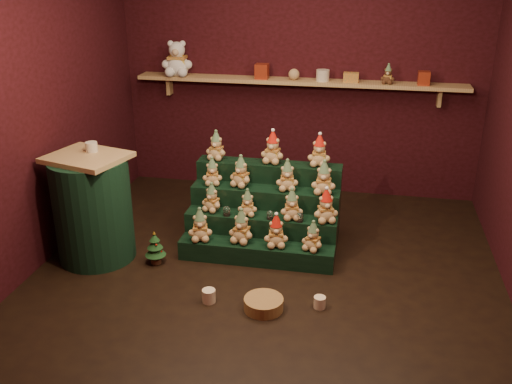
% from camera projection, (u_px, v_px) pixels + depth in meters
% --- Properties ---
extents(ground, '(4.00, 4.00, 0.00)m').
position_uv_depth(ground, '(267.00, 272.00, 4.99)').
color(ground, black).
rests_on(ground, ground).
extents(back_wall, '(4.00, 0.10, 2.80)m').
position_uv_depth(back_wall, '(301.00, 69.00, 6.32)').
color(back_wall, black).
rests_on(back_wall, ground).
extents(front_wall, '(4.00, 0.10, 2.80)m').
position_uv_depth(front_wall, '(190.00, 229.00, 2.60)').
color(front_wall, black).
rests_on(front_wall, ground).
extents(left_wall, '(0.10, 4.00, 2.80)m').
position_uv_depth(left_wall, '(30.00, 104.00, 4.83)').
color(left_wall, black).
rests_on(left_wall, ground).
extents(back_shelf, '(3.60, 0.26, 0.24)m').
position_uv_depth(back_shelf, '(298.00, 82.00, 6.20)').
color(back_shelf, tan).
rests_on(back_shelf, ground).
extents(riser_tier_front, '(1.40, 0.22, 0.18)m').
position_uv_depth(riser_tier_front, '(256.00, 253.00, 5.12)').
color(riser_tier_front, black).
rests_on(riser_tier_front, ground).
extents(riser_tier_midfront, '(1.40, 0.22, 0.36)m').
position_uv_depth(riser_tier_midfront, '(261.00, 233.00, 5.29)').
color(riser_tier_midfront, black).
rests_on(riser_tier_midfront, ground).
extents(riser_tier_midback, '(1.40, 0.22, 0.54)m').
position_uv_depth(riser_tier_midback, '(265.00, 215.00, 5.45)').
color(riser_tier_midback, black).
rests_on(riser_tier_midback, ground).
extents(riser_tier_back, '(1.40, 0.22, 0.72)m').
position_uv_depth(riser_tier_back, '(269.00, 197.00, 5.62)').
color(riser_tier_back, black).
rests_on(riser_tier_back, ground).
extents(teddy_0, '(0.26, 0.24, 0.30)m').
position_uv_depth(teddy_0, '(200.00, 225.00, 5.11)').
color(teddy_0, tan).
rests_on(teddy_0, riser_tier_front).
extents(teddy_1, '(0.26, 0.24, 0.31)m').
position_uv_depth(teddy_1, '(241.00, 226.00, 5.07)').
color(teddy_1, tan).
rests_on(teddy_1, riser_tier_front).
extents(teddy_2, '(0.25, 0.23, 0.30)m').
position_uv_depth(teddy_2, '(276.00, 231.00, 5.00)').
color(teddy_2, tan).
rests_on(teddy_2, riser_tier_front).
extents(teddy_3, '(0.24, 0.23, 0.27)m').
position_uv_depth(teddy_3, '(313.00, 236.00, 4.94)').
color(teddy_3, tan).
rests_on(teddy_3, riser_tier_front).
extents(teddy_4, '(0.24, 0.23, 0.27)m').
position_uv_depth(teddy_4, '(212.00, 197.00, 5.27)').
color(teddy_4, tan).
rests_on(teddy_4, riser_tier_midfront).
extents(teddy_5, '(0.20, 0.18, 0.25)m').
position_uv_depth(teddy_5, '(248.00, 203.00, 5.18)').
color(teddy_5, tan).
rests_on(teddy_5, riser_tier_midfront).
extents(teddy_6, '(0.24, 0.22, 0.28)m').
position_uv_depth(teddy_6, '(292.00, 204.00, 5.10)').
color(teddy_6, tan).
rests_on(teddy_6, riser_tier_midfront).
extents(teddy_7, '(0.27, 0.26, 0.31)m').
position_uv_depth(teddy_7, '(326.00, 206.00, 5.05)').
color(teddy_7, tan).
rests_on(teddy_7, riser_tier_midfront).
extents(teddy_8, '(0.22, 0.21, 0.26)m').
position_uv_depth(teddy_8, '(212.00, 171.00, 5.40)').
color(teddy_8, tan).
rests_on(teddy_8, riser_tier_midback).
extents(teddy_9, '(0.27, 0.25, 0.30)m').
position_uv_depth(teddy_9, '(241.00, 171.00, 5.35)').
color(teddy_9, tan).
rests_on(teddy_9, riser_tier_midback).
extents(teddy_10, '(0.23, 0.22, 0.29)m').
position_uv_depth(teddy_10, '(287.00, 175.00, 5.27)').
color(teddy_10, tan).
rests_on(teddy_10, riser_tier_midback).
extents(teddy_11, '(0.23, 0.20, 0.31)m').
position_uv_depth(teddy_11, '(324.00, 178.00, 5.18)').
color(teddy_11, tan).
rests_on(teddy_11, riser_tier_midback).
extents(teddy_12, '(0.22, 0.21, 0.28)m').
position_uv_depth(teddy_12, '(216.00, 145.00, 5.53)').
color(teddy_12, tan).
rests_on(teddy_12, riser_tier_back).
extents(teddy_13, '(0.25, 0.23, 0.31)m').
position_uv_depth(teddy_13, '(273.00, 147.00, 5.42)').
color(teddy_13, tan).
rests_on(teddy_13, riser_tier_back).
extents(teddy_14, '(0.22, 0.20, 0.30)m').
position_uv_depth(teddy_14, '(319.00, 150.00, 5.35)').
color(teddy_14, tan).
rests_on(teddy_14, riser_tier_back).
extents(snow_globe_a, '(0.07, 0.07, 0.09)m').
position_uv_depth(snow_globe_a, '(227.00, 211.00, 5.20)').
color(snow_globe_a, black).
rests_on(snow_globe_a, riser_tier_midfront).
extents(snow_globe_b, '(0.06, 0.06, 0.08)m').
position_uv_depth(snow_globe_b, '(270.00, 215.00, 5.13)').
color(snow_globe_b, black).
rests_on(snow_globe_b, riser_tier_midfront).
extents(snow_globe_c, '(0.07, 0.07, 0.09)m').
position_uv_depth(snow_globe_c, '(300.00, 217.00, 5.08)').
color(snow_globe_c, black).
rests_on(snow_globe_c, riser_tier_midfront).
extents(side_table, '(0.76, 0.68, 0.98)m').
position_uv_depth(side_table, '(93.00, 208.00, 5.07)').
color(side_table, tan).
rests_on(side_table, ground).
extents(table_ornament, '(0.10, 0.10, 0.08)m').
position_uv_depth(table_ornament, '(91.00, 147.00, 4.95)').
color(table_ornament, beige).
rests_on(table_ornament, side_table).
extents(mini_christmas_tree, '(0.19, 0.19, 0.32)m').
position_uv_depth(mini_christmas_tree, '(155.00, 248.00, 5.07)').
color(mini_christmas_tree, '#472819').
rests_on(mini_christmas_tree, ground).
extents(mug_left, '(0.11, 0.11, 0.11)m').
position_uv_depth(mug_left, '(209.00, 296.00, 4.54)').
color(mug_left, beige).
rests_on(mug_left, ground).
extents(mug_right, '(0.09, 0.09, 0.09)m').
position_uv_depth(mug_right, '(320.00, 302.00, 4.46)').
color(mug_right, beige).
rests_on(mug_right, ground).
extents(wicker_basket, '(0.37, 0.37, 0.10)m').
position_uv_depth(wicker_basket, '(264.00, 304.00, 4.44)').
color(wicker_basket, '#A37C41').
rests_on(wicker_basket, ground).
extents(white_bear, '(0.38, 0.35, 0.48)m').
position_uv_depth(white_bear, '(177.00, 54.00, 6.31)').
color(white_bear, silver).
rests_on(white_bear, back_shelf).
extents(brown_bear, '(0.16, 0.15, 0.20)m').
position_uv_depth(brown_bear, '(388.00, 74.00, 5.95)').
color(brown_bear, '#492818').
rests_on(brown_bear, back_shelf).
extents(gift_tin_red_a, '(0.14, 0.14, 0.16)m').
position_uv_depth(gift_tin_red_a, '(262.00, 71.00, 6.21)').
color(gift_tin_red_a, '#9A2F17').
rests_on(gift_tin_red_a, back_shelf).
extents(gift_tin_cream, '(0.14, 0.14, 0.12)m').
position_uv_depth(gift_tin_cream, '(323.00, 75.00, 6.10)').
color(gift_tin_cream, beige).
rests_on(gift_tin_cream, back_shelf).
extents(gift_tin_red_b, '(0.12, 0.12, 0.14)m').
position_uv_depth(gift_tin_red_b, '(424.00, 78.00, 5.91)').
color(gift_tin_red_b, '#9A2F17').
rests_on(gift_tin_red_b, back_shelf).
extents(shelf_plush_ball, '(0.12, 0.12, 0.12)m').
position_uv_depth(shelf_plush_ball, '(294.00, 74.00, 6.15)').
color(shelf_plush_ball, tan).
rests_on(shelf_plush_ball, back_shelf).
extents(scarf_gift_box, '(0.16, 0.10, 0.10)m').
position_uv_depth(scarf_gift_box, '(351.00, 77.00, 6.05)').
color(scarf_gift_box, orange).
rests_on(scarf_gift_box, back_shelf).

